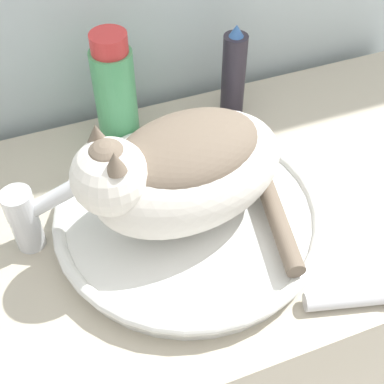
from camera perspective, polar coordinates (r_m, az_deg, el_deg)
The scene contains 7 objects.
vanity_counter at distance 1.23m, azimuth 0.73°, elevation -14.65°, with size 1.13×0.58×0.84m.
sink_basin at distance 0.84m, azimuth -0.32°, elevation -2.62°, with size 0.42×0.42×0.04m.
cat at distance 0.76m, azimuth -1.11°, elevation 2.47°, with size 0.33×0.29×0.19m.
faucet at distance 0.82m, azimuth -16.48°, elevation -2.11°, with size 0.16×0.06×0.15m.
mouthwash_bottle at distance 0.95m, azimuth -8.20°, elevation 10.46°, with size 0.07×0.07×0.22m.
hairspray_can_black at distance 1.02m, azimuth 4.46°, elevation 12.43°, with size 0.04×0.04×0.19m.
cream_tube at distance 0.80m, azimuth 16.88°, elevation -10.77°, with size 0.14×0.06×0.03m.
Camera 1 is at (-0.22, -0.25, 1.50)m, focal length 50.00 mm.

